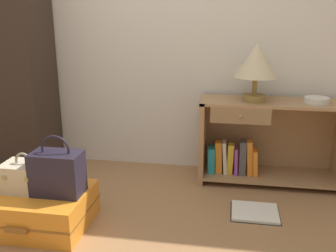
{
  "coord_description": "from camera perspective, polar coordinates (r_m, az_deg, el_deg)",
  "views": [
    {
      "loc": [
        0.66,
        -1.67,
        1.29
      ],
      "look_at": [
        0.25,
        0.82,
        0.55
      ],
      "focal_mm": 40.3,
      "sensor_mm": 36.0,
      "label": 1
    }
  ],
  "objects": [
    {
      "name": "open_book_on_floor",
      "position": [
        2.69,
        13.0,
        -12.6
      ],
      "size": [
        0.33,
        0.28,
        0.02
      ],
      "color": "white",
      "rests_on": "ground_plane"
    },
    {
      "name": "bookshelf",
      "position": [
        3.09,
        14.27,
        -2.27
      ],
      "size": [
        1.1,
        0.39,
        0.67
      ],
      "color": "#A37A51",
      "rests_on": "ground_plane"
    },
    {
      "name": "handbag",
      "position": [
        2.41,
        -16.39,
        -6.77
      ],
      "size": [
        0.31,
        0.18,
        0.38
      ],
      "color": "#231E2D",
      "rests_on": "suitcase_large"
    },
    {
      "name": "suitcase_large",
      "position": [
        2.58,
        -19.02,
        -11.71
      ],
      "size": [
        0.64,
        0.52,
        0.23
      ],
      "color": "orange",
      "rests_on": "ground_plane"
    },
    {
      "name": "train_case",
      "position": [
        2.54,
        -20.84,
        -7.14
      ],
      "size": [
        0.26,
        0.21,
        0.25
      ],
      "color": "beige",
      "rests_on": "suitcase_large"
    },
    {
      "name": "table_lamp",
      "position": [
        2.9,
        13.19,
        9.35
      ],
      "size": [
        0.32,
        0.32,
        0.43
      ],
      "color": "olive",
      "rests_on": "bookshelf"
    },
    {
      "name": "bowl",
      "position": [
        3.01,
        21.56,
        3.66
      ],
      "size": [
        0.18,
        0.18,
        0.04
      ],
      "primitive_type": "cylinder",
      "color": "silver",
      "rests_on": "bookshelf"
    },
    {
      "name": "back_wall",
      "position": [
        3.24,
        -2.43,
        16.52
      ],
      "size": [
        6.4,
        0.1,
        2.6
      ],
      "primitive_type": "cube",
      "color": "silver",
      "rests_on": "ground_plane"
    }
  ]
}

